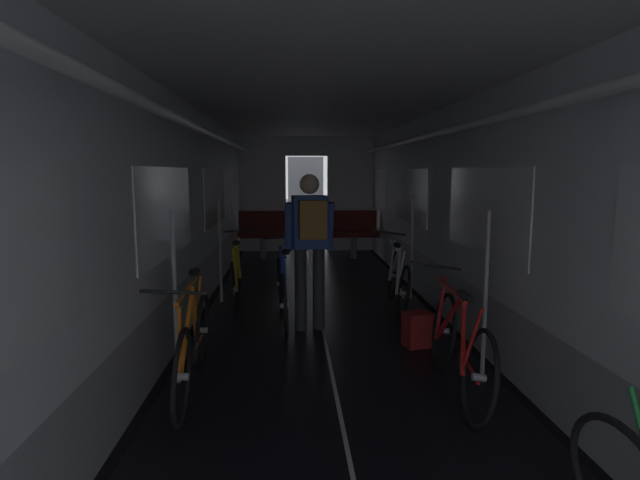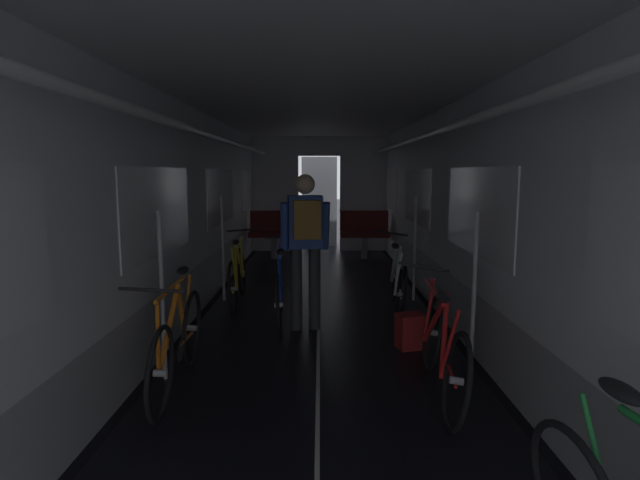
{
  "view_description": "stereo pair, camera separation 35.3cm",
  "coord_description": "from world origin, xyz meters",
  "px_view_note": "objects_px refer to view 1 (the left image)",
  "views": [
    {
      "loc": [
        -0.34,
        -1.91,
        1.71
      ],
      "look_at": [
        0.0,
        3.98,
        0.91
      ],
      "focal_mm": 28.42,
      "sensor_mm": 36.0,
      "label": 1
    },
    {
      "loc": [
        0.02,
        -1.92,
        1.71
      ],
      "look_at": [
        0.0,
        3.98,
        0.91
      ],
      "focal_mm": 28.42,
      "sensor_mm": 36.0,
      "label": 2
    }
  ],
  "objects_px": {
    "bicycle_red": "(459,345)",
    "bench_seat_far_left": "(263,230)",
    "bicycle_yellow": "(236,277)",
    "backpack_on_floor": "(418,329)",
    "person_cyclist_aisle": "(310,237)",
    "bicycle_blue_in_aisle": "(282,290)",
    "bicycle_orange": "(193,344)",
    "bench_seat_far_right": "(353,229)",
    "bicycle_white": "(398,280)"
  },
  "relations": [
    {
      "from": "bicycle_red",
      "to": "bicycle_blue_in_aisle",
      "type": "height_order",
      "value": "bicycle_red"
    },
    {
      "from": "backpack_on_floor",
      "to": "bench_seat_far_right",
      "type": "bearing_deg",
      "value": 90.03
    },
    {
      "from": "bench_seat_far_right",
      "to": "person_cyclist_aisle",
      "type": "relative_size",
      "value": 0.58
    },
    {
      "from": "bench_seat_far_right",
      "to": "bicycle_red",
      "type": "height_order",
      "value": "bicycle_red"
    },
    {
      "from": "bicycle_white",
      "to": "bicycle_blue_in_aisle",
      "type": "bearing_deg",
      "value": -162.21
    },
    {
      "from": "bicycle_orange",
      "to": "bench_seat_far_left",
      "type": "bearing_deg",
      "value": 88.11
    },
    {
      "from": "bicycle_blue_in_aisle",
      "to": "backpack_on_floor",
      "type": "distance_m",
      "value": 1.61
    },
    {
      "from": "bench_seat_far_left",
      "to": "bicycle_orange",
      "type": "xyz_separation_m",
      "value": [
        -0.2,
        -6.16,
        -0.18
      ]
    },
    {
      "from": "bicycle_blue_in_aisle",
      "to": "person_cyclist_aisle",
      "type": "bearing_deg",
      "value": -41.37
    },
    {
      "from": "bench_seat_far_left",
      "to": "bicycle_yellow",
      "type": "relative_size",
      "value": 0.58
    },
    {
      "from": "bicycle_red",
      "to": "bicycle_blue_in_aisle",
      "type": "xyz_separation_m",
      "value": [
        -1.39,
        1.91,
        0.0
      ]
    },
    {
      "from": "person_cyclist_aisle",
      "to": "bicycle_blue_in_aisle",
      "type": "distance_m",
      "value": 0.75
    },
    {
      "from": "bench_seat_far_left",
      "to": "backpack_on_floor",
      "type": "bearing_deg",
      "value": -70.98
    },
    {
      "from": "bench_seat_far_left",
      "to": "bicycle_yellow",
      "type": "height_order",
      "value": "bench_seat_far_left"
    },
    {
      "from": "person_cyclist_aisle",
      "to": "bicycle_blue_in_aisle",
      "type": "bearing_deg",
      "value": 138.63
    },
    {
      "from": "person_cyclist_aisle",
      "to": "backpack_on_floor",
      "type": "height_order",
      "value": "person_cyclist_aisle"
    },
    {
      "from": "bench_seat_far_left",
      "to": "person_cyclist_aisle",
      "type": "xyz_separation_m",
      "value": [
        0.76,
        -4.65,
        0.45
      ]
    },
    {
      "from": "bench_seat_far_left",
      "to": "bicycle_red",
      "type": "relative_size",
      "value": 0.58
    },
    {
      "from": "person_cyclist_aisle",
      "to": "bicycle_blue_in_aisle",
      "type": "height_order",
      "value": "person_cyclist_aisle"
    },
    {
      "from": "bicycle_orange",
      "to": "bicycle_blue_in_aisle",
      "type": "distance_m",
      "value": 1.9
    },
    {
      "from": "bicycle_orange",
      "to": "bicycle_blue_in_aisle",
      "type": "bearing_deg",
      "value": 69.56
    },
    {
      "from": "bicycle_red",
      "to": "bicycle_yellow",
      "type": "bearing_deg",
      "value": 126.94
    },
    {
      "from": "bench_seat_far_right",
      "to": "person_cyclist_aisle",
      "type": "bearing_deg",
      "value": -102.57
    },
    {
      "from": "bicycle_yellow",
      "to": "bicycle_orange",
      "type": "height_order",
      "value": "same"
    },
    {
      "from": "bicycle_white",
      "to": "person_cyclist_aisle",
      "type": "xyz_separation_m",
      "value": [
        -1.11,
        -0.72,
        0.63
      ]
    },
    {
      "from": "bicycle_yellow",
      "to": "person_cyclist_aisle",
      "type": "distance_m",
      "value": 1.49
    },
    {
      "from": "bench_seat_far_left",
      "to": "bicycle_orange",
      "type": "height_order",
      "value": "bench_seat_far_left"
    },
    {
      "from": "bicycle_red",
      "to": "bicycle_white",
      "type": "distance_m",
      "value": 2.37
    },
    {
      "from": "bench_seat_far_right",
      "to": "bicycle_blue_in_aisle",
      "type": "height_order",
      "value": "bench_seat_far_right"
    },
    {
      "from": "bicycle_yellow",
      "to": "bicycle_red",
      "type": "bearing_deg",
      "value": -53.06
    },
    {
      "from": "bench_seat_far_right",
      "to": "bicycle_blue_in_aisle",
      "type": "xyz_separation_m",
      "value": [
        -1.34,
        -4.38,
        -0.18
      ]
    },
    {
      "from": "bicycle_red",
      "to": "bicycle_blue_in_aisle",
      "type": "relative_size",
      "value": 1.0
    },
    {
      "from": "bench_seat_far_right",
      "to": "bicycle_red",
      "type": "relative_size",
      "value": 0.58
    },
    {
      "from": "person_cyclist_aisle",
      "to": "bicycle_white",
      "type": "bearing_deg",
      "value": 33.02
    },
    {
      "from": "bench_seat_far_left",
      "to": "bicycle_red",
      "type": "xyz_separation_m",
      "value": [
        1.85,
        -6.29,
        -0.19
      ]
    },
    {
      "from": "bicycle_blue_in_aisle",
      "to": "bench_seat_far_left",
      "type": "bearing_deg",
      "value": 95.99
    },
    {
      "from": "bicycle_red",
      "to": "bicycle_orange",
      "type": "distance_m",
      "value": 2.06
    },
    {
      "from": "bicycle_yellow",
      "to": "person_cyclist_aisle",
      "type": "bearing_deg",
      "value": -47.93
    },
    {
      "from": "bench_seat_far_right",
      "to": "bicycle_yellow",
      "type": "xyz_separation_m",
      "value": [
        -1.94,
        -3.65,
        -0.18
      ]
    },
    {
      "from": "bicycle_white",
      "to": "person_cyclist_aisle",
      "type": "relative_size",
      "value": 1.01
    },
    {
      "from": "backpack_on_floor",
      "to": "bench_seat_far_left",
      "type": "bearing_deg",
      "value": 109.02
    },
    {
      "from": "person_cyclist_aisle",
      "to": "bench_seat_far_left",
      "type": "bearing_deg",
      "value": 99.34
    },
    {
      "from": "bicycle_white",
      "to": "bicycle_blue_in_aisle",
      "type": "distance_m",
      "value": 1.49
    },
    {
      "from": "bicycle_red",
      "to": "backpack_on_floor",
      "type": "bearing_deg",
      "value": 92.61
    },
    {
      "from": "bicycle_orange",
      "to": "backpack_on_floor",
      "type": "height_order",
      "value": "bicycle_orange"
    },
    {
      "from": "bicycle_red",
      "to": "bench_seat_far_left",
      "type": "bearing_deg",
      "value": 106.4
    },
    {
      "from": "person_cyclist_aisle",
      "to": "bicycle_orange",
      "type": "bearing_deg",
      "value": -122.66
    },
    {
      "from": "bicycle_white",
      "to": "bicycle_red",
      "type": "bearing_deg",
      "value": -90.66
    },
    {
      "from": "bicycle_red",
      "to": "bicycle_orange",
      "type": "xyz_separation_m",
      "value": [
        -2.05,
        0.14,
        0.0
      ]
    },
    {
      "from": "bicycle_red",
      "to": "backpack_on_floor",
      "type": "relative_size",
      "value": 4.99
    }
  ]
}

